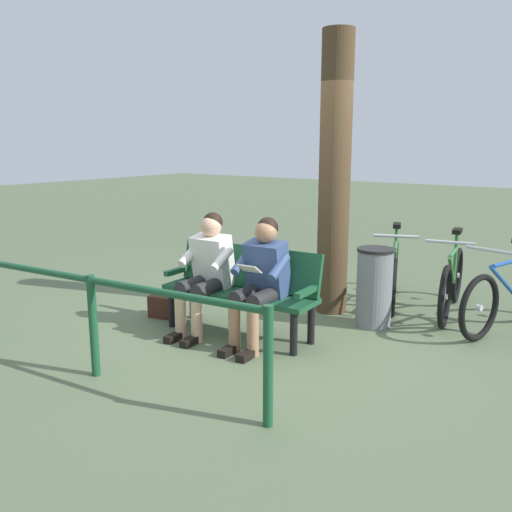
{
  "coord_description": "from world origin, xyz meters",
  "views": [
    {
      "loc": [
        -2.92,
        4.29,
        1.89
      ],
      "look_at": [
        0.26,
        -0.12,
        0.75
      ],
      "focal_mm": 38.6,
      "sensor_mm": 36.0,
      "label": 1
    }
  ],
  "objects_px": {
    "bicycle_orange": "(452,283)",
    "handbag": "(163,307)",
    "bench": "(243,284)",
    "bicycle_green": "(394,274)",
    "tree_trunk": "(335,177)",
    "litter_bin": "(374,287)",
    "person_reading": "(261,276)",
    "person_companion": "(207,267)",
    "bicycle_black": "(507,296)"
  },
  "relations": [
    {
      "from": "bench",
      "to": "litter_bin",
      "type": "relative_size",
      "value": 1.97
    },
    {
      "from": "person_reading",
      "to": "tree_trunk",
      "type": "distance_m",
      "value": 1.56
    },
    {
      "from": "bench",
      "to": "bicycle_green",
      "type": "relative_size",
      "value": 1.02
    },
    {
      "from": "tree_trunk",
      "to": "bicycle_orange",
      "type": "distance_m",
      "value": 1.75
    },
    {
      "from": "person_companion",
      "to": "bicycle_black",
      "type": "height_order",
      "value": "person_companion"
    },
    {
      "from": "person_reading",
      "to": "handbag",
      "type": "relative_size",
      "value": 4.0
    },
    {
      "from": "bicycle_orange",
      "to": "handbag",
      "type": "bearing_deg",
      "value": -61.42
    },
    {
      "from": "bench",
      "to": "bicycle_green",
      "type": "distance_m",
      "value": 2.03
    },
    {
      "from": "bicycle_green",
      "to": "person_reading",
      "type": "bearing_deg",
      "value": -35.32
    },
    {
      "from": "bicycle_orange",
      "to": "bicycle_green",
      "type": "height_order",
      "value": "same"
    },
    {
      "from": "litter_bin",
      "to": "bicycle_orange",
      "type": "xyz_separation_m",
      "value": [
        -0.53,
        -0.88,
        -0.05
      ]
    },
    {
      "from": "bicycle_orange",
      "to": "person_reading",
      "type": "bearing_deg",
      "value": -40.32
    },
    {
      "from": "person_reading",
      "to": "handbag",
      "type": "height_order",
      "value": "person_reading"
    },
    {
      "from": "bicycle_orange",
      "to": "bench",
      "type": "bearing_deg",
      "value": -48.97
    },
    {
      "from": "handbag",
      "to": "bicycle_black",
      "type": "relative_size",
      "value": 0.18
    },
    {
      "from": "bench",
      "to": "bicycle_orange",
      "type": "height_order",
      "value": "bicycle_orange"
    },
    {
      "from": "tree_trunk",
      "to": "litter_bin",
      "type": "height_order",
      "value": "tree_trunk"
    },
    {
      "from": "litter_bin",
      "to": "handbag",
      "type": "bearing_deg",
      "value": 28.87
    },
    {
      "from": "litter_bin",
      "to": "bicycle_green",
      "type": "bearing_deg",
      "value": -81.14
    },
    {
      "from": "person_companion",
      "to": "tree_trunk",
      "type": "height_order",
      "value": "tree_trunk"
    },
    {
      "from": "person_companion",
      "to": "bicycle_black",
      "type": "xyz_separation_m",
      "value": [
        -2.43,
        -1.81,
        -0.3
      ]
    },
    {
      "from": "bicycle_orange",
      "to": "bicycle_green",
      "type": "xyz_separation_m",
      "value": [
        0.67,
        -0.01,
        0.0
      ]
    },
    {
      "from": "person_companion",
      "to": "tree_trunk",
      "type": "xyz_separation_m",
      "value": [
        -0.69,
        -1.34,
        0.85
      ]
    },
    {
      "from": "person_companion",
      "to": "handbag",
      "type": "distance_m",
      "value": 0.88
    },
    {
      "from": "person_companion",
      "to": "bicycle_orange",
      "type": "relative_size",
      "value": 0.72
    },
    {
      "from": "person_companion",
      "to": "tree_trunk",
      "type": "bearing_deg",
      "value": -120.04
    },
    {
      "from": "bench",
      "to": "tree_trunk",
      "type": "distance_m",
      "value": 1.58
    },
    {
      "from": "person_companion",
      "to": "bicycle_orange",
      "type": "bearing_deg",
      "value": -135.1
    },
    {
      "from": "bicycle_green",
      "to": "handbag",
      "type": "bearing_deg",
      "value": -63.81
    },
    {
      "from": "bicycle_green",
      "to": "person_companion",
      "type": "bearing_deg",
      "value": -50.53
    },
    {
      "from": "person_reading",
      "to": "handbag",
      "type": "distance_m",
      "value": 1.43
    },
    {
      "from": "bench",
      "to": "litter_bin",
      "type": "bearing_deg",
      "value": -138.61
    },
    {
      "from": "bicycle_orange",
      "to": "person_companion",
      "type": "bearing_deg",
      "value": -51.64
    },
    {
      "from": "handbag",
      "to": "bicycle_orange",
      "type": "bearing_deg",
      "value": -141.89
    },
    {
      "from": "bicycle_black",
      "to": "litter_bin",
      "type": "bearing_deg",
      "value": -43.5
    },
    {
      "from": "bicycle_green",
      "to": "bicycle_orange",
      "type": "bearing_deg",
      "value": 68.12
    },
    {
      "from": "bench",
      "to": "bicycle_black",
      "type": "relative_size",
      "value": 0.99
    },
    {
      "from": "handbag",
      "to": "tree_trunk",
      "type": "distance_m",
      "value": 2.35
    },
    {
      "from": "person_reading",
      "to": "bicycle_orange",
      "type": "distance_m",
      "value": 2.32
    },
    {
      "from": "person_reading",
      "to": "bicycle_orange",
      "type": "height_order",
      "value": "person_reading"
    },
    {
      "from": "bicycle_green",
      "to": "bench",
      "type": "bearing_deg",
      "value": -45.37
    },
    {
      "from": "bench",
      "to": "litter_bin",
      "type": "distance_m",
      "value": 1.37
    },
    {
      "from": "tree_trunk",
      "to": "bicycle_green",
      "type": "height_order",
      "value": "tree_trunk"
    },
    {
      "from": "person_reading",
      "to": "tree_trunk",
      "type": "xyz_separation_m",
      "value": [
        -0.05,
        -1.31,
        0.85
      ]
    },
    {
      "from": "bench",
      "to": "tree_trunk",
      "type": "xyz_separation_m",
      "value": [
        -0.37,
        -1.16,
        1.01
      ]
    },
    {
      "from": "bicycle_orange",
      "to": "bicycle_green",
      "type": "bearing_deg",
      "value": -100.51
    },
    {
      "from": "person_companion",
      "to": "handbag",
      "type": "bearing_deg",
      "value": -6.95
    },
    {
      "from": "handbag",
      "to": "bicycle_orange",
      "type": "xyz_separation_m",
      "value": [
        -2.5,
        -1.96,
        0.24
      ]
    },
    {
      "from": "bicycle_black",
      "to": "bicycle_orange",
      "type": "bearing_deg",
      "value": -92.5
    },
    {
      "from": "bench",
      "to": "person_reading",
      "type": "relative_size",
      "value": 1.35
    }
  ]
}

